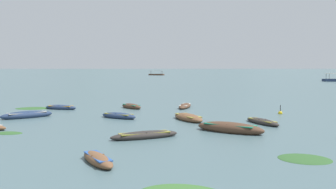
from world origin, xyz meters
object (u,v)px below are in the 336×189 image
at_px(rowboat_5, 61,107).
at_px(mooring_buoy, 280,113).
at_px(rowboat_10, 98,159).
at_px(rowboat_1, 185,106).
at_px(rowboat_11, 27,115).
at_px(rowboat_4, 145,135).
at_px(rowboat_6, 188,118).
at_px(rowboat_8, 119,116).
at_px(rowboat_0, 131,106).
at_px(rowboat_2, 262,122).
at_px(ferry_1, 156,74).
at_px(rowboat_3, 230,128).

distance_m(rowboat_5, mooring_buoy, 20.58).
bearing_deg(rowboat_10, mooring_buoy, 56.05).
relative_size(rowboat_1, rowboat_11, 1.09).
bearing_deg(rowboat_10, rowboat_4, 76.98).
bearing_deg(rowboat_1, rowboat_6, -87.44).
bearing_deg(rowboat_5, rowboat_8, -40.88).
height_order(rowboat_5, mooring_buoy, mooring_buoy).
xyz_separation_m(rowboat_4, rowboat_11, (-10.61, 8.14, 0.05)).
distance_m(rowboat_0, mooring_buoy, 14.20).
bearing_deg(rowboat_2, ferry_1, 97.92).
distance_m(rowboat_5, rowboat_10, 21.74).
relative_size(rowboat_10, rowboat_11, 0.78).
distance_m(rowboat_1, ferry_1, 153.61).
height_order(rowboat_1, rowboat_8, rowboat_8).
xyz_separation_m(rowboat_3, rowboat_6, (-2.66, 5.15, -0.05)).
distance_m(rowboat_3, rowboat_5, 19.22).
relative_size(rowboat_1, rowboat_8, 1.21).
relative_size(rowboat_1, rowboat_6, 1.01).
height_order(rowboat_3, ferry_1, ferry_1).
xyz_separation_m(rowboat_2, mooring_buoy, (2.65, 5.85, -0.06)).
bearing_deg(rowboat_8, rowboat_4, -69.42).
bearing_deg(rowboat_10, rowboat_0, 95.26).
distance_m(rowboat_0, rowboat_8, 7.15).
bearing_deg(rowboat_0, rowboat_2, -40.80).
bearing_deg(rowboat_3, rowboat_11, 159.80).
height_order(rowboat_1, rowboat_3, rowboat_3).
xyz_separation_m(rowboat_5, rowboat_8, (6.84, -5.92, 0.00)).
height_order(rowboat_1, rowboat_2, rowboat_1).
bearing_deg(rowboat_11, rowboat_2, -6.75).
bearing_deg(mooring_buoy, rowboat_10, -123.95).
bearing_deg(rowboat_2, rowboat_11, 173.25).
bearing_deg(rowboat_1, rowboat_5, -169.78).
distance_m(rowboat_1, rowboat_4, 16.57).
height_order(rowboat_6, mooring_buoy, mooring_buoy).
height_order(rowboat_6, ferry_1, ferry_1).
xyz_separation_m(rowboat_5, rowboat_11, (-0.63, -6.13, 0.04)).
relative_size(rowboat_5, mooring_buoy, 3.89).
height_order(rowboat_3, rowboat_11, rowboat_3).
xyz_separation_m(rowboat_0, rowboat_1, (5.30, 0.94, -0.03)).
distance_m(rowboat_3, rowboat_4, 5.63).
relative_size(rowboat_4, rowboat_8, 1.18).
xyz_separation_m(rowboat_1, rowboat_6, (0.40, -8.93, 0.04)).
xyz_separation_m(rowboat_6, rowboat_10, (-3.76, -13.17, -0.04)).
distance_m(rowboat_8, rowboat_10, 14.13).
xyz_separation_m(rowboat_1, ferry_1, (-16.95, 152.67, 0.29)).
bearing_deg(rowboat_5, rowboat_4, -55.05).
bearing_deg(rowboat_0, rowboat_1, 10.02).
bearing_deg(rowboat_2, rowboat_3, -126.82).
bearing_deg(rowboat_1, rowboat_8, -122.67).
relative_size(rowboat_4, rowboat_11, 1.06).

